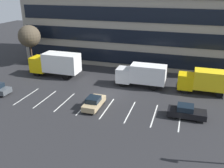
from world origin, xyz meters
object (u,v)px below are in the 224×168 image
Objects in this scene: box_truck_yellow_all at (206,81)px; sedan_black at (186,112)px; sedan_tan at (94,102)px; bare_tree at (29,36)px; box_truck_yellow at (56,63)px; box_truck_white at (142,74)px.

box_truck_yellow_all is 7.96m from sedan_black.
bare_tree is (-16.85, 12.27, 4.62)m from sedan_tan.
bare_tree is at bearing 151.87° from box_truck_yellow.
bare_tree reaches higher than sedan_black.
box_truck_yellow is at bearing -28.13° from bare_tree.
box_truck_yellow_all is (8.55, 0.23, -0.03)m from box_truck_white.
box_truck_yellow is 21.76m from sedan_black.
bare_tree is at bearing 157.38° from sedan_black.
box_truck_yellow reaches higher than box_truck_white.
box_truck_white is at bearing 131.26° from sedan_black.
sedan_tan is at bearing -175.38° from sedan_black.
box_truck_yellow_all is at bearing -7.37° from bare_tree.
sedan_tan is at bearing -146.19° from box_truck_yellow_all.
bare_tree is at bearing 172.63° from box_truck_yellow_all.
sedan_black is (10.54, 0.85, 0.03)m from sedan_tan.
sedan_tan is 10.58m from sedan_black.
box_truck_yellow is at bearing 178.89° from box_truck_white.
box_truck_yellow_all is 29.92m from bare_tree.
bare_tree is (-20.93, 4.05, 3.44)m from box_truck_white.
box_truck_yellow_all is 1.69× the size of sedan_black.
box_truck_yellow_all is 15.24m from sedan_tan.
box_truck_white is (13.86, -0.27, -0.27)m from box_truck_yellow.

